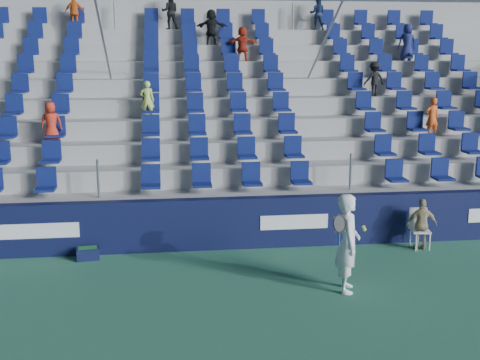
# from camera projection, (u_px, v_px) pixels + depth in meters

# --- Properties ---
(ground) EXTENTS (70.00, 70.00, 0.00)m
(ground) POSITION_uv_depth(u_px,v_px,m) (248.00, 302.00, 11.06)
(ground) COLOR #2F6E50
(ground) RESTS_ON ground
(sponsor_wall) EXTENTS (24.00, 0.32, 1.20)m
(sponsor_wall) POSITION_uv_depth(u_px,v_px,m) (230.00, 223.00, 13.99)
(sponsor_wall) COLOR #0F1337
(sponsor_wall) RESTS_ON ground
(grandstand) EXTENTS (24.00, 8.17, 6.63)m
(grandstand) POSITION_uv_depth(u_px,v_px,m) (212.00, 129.00, 18.60)
(grandstand) COLOR #9C9C97
(grandstand) RESTS_ON ground
(tennis_player) EXTENTS (0.70, 0.78, 1.91)m
(tennis_player) POSITION_uv_depth(u_px,v_px,m) (348.00, 243.00, 11.42)
(tennis_player) COLOR white
(tennis_player) RESTS_ON ground
(line_judge_chair) EXTENTS (0.47, 0.48, 0.94)m
(line_judge_chair) POSITION_uv_depth(u_px,v_px,m) (419.00, 225.00, 14.05)
(line_judge_chair) COLOR white
(line_judge_chair) RESTS_ON ground
(line_judge) EXTENTS (0.74, 0.38, 1.21)m
(line_judge) POSITION_uv_depth(u_px,v_px,m) (422.00, 224.00, 13.89)
(line_judge) COLOR tan
(line_judge) RESTS_ON ground
(ball_bin) EXTENTS (0.53, 0.38, 0.28)m
(ball_bin) POSITION_uv_depth(u_px,v_px,m) (88.00, 253.00, 13.31)
(ball_bin) COLOR #0E1334
(ball_bin) RESTS_ON ground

